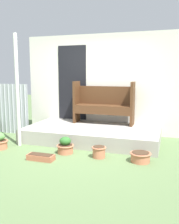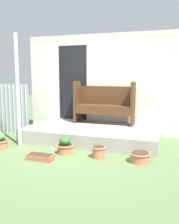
% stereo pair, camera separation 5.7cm
% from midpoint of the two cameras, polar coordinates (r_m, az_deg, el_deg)
% --- Properties ---
extents(ground_plane, '(24.00, 24.00, 0.00)m').
position_cam_midpoint_polar(ground_plane, '(5.30, -3.83, -8.54)').
color(ground_plane, '#5B7547').
extents(porch_slab, '(3.11, 1.68, 0.31)m').
position_cam_midpoint_polar(porch_slab, '(5.97, 0.47, -4.97)').
color(porch_slab, '#A8A399').
rests_on(porch_slab, ground_plane).
extents(house_wall, '(4.31, 0.08, 2.60)m').
position_cam_midpoint_polar(house_wall, '(6.65, 2.47, 6.38)').
color(house_wall, white).
rests_on(house_wall, ground_plane).
extents(support_post, '(0.08, 0.08, 2.41)m').
position_cam_midpoint_polar(support_post, '(5.59, -16.46, 4.61)').
color(support_post, silver).
rests_on(support_post, ground_plane).
extents(bench, '(1.52, 0.40, 1.07)m').
position_cam_midpoint_polar(bench, '(6.32, 3.04, 2.27)').
color(bench, '#4C2D19').
rests_on(bench, porch_slab).
extents(flower_pot_middle, '(0.35, 0.35, 0.33)m').
position_cam_midpoint_polar(flower_pot_middle, '(5.03, -5.87, -7.76)').
color(flower_pot_middle, '#C67251').
rests_on(flower_pot_middle, ground_plane).
extents(flower_pot_right, '(0.28, 0.28, 0.22)m').
position_cam_midpoint_polar(flower_pot_right, '(4.76, 1.82, -9.00)').
color(flower_pot_right, '#C67251').
rests_on(flower_pot_right, ground_plane).
extents(flower_pot_far_right, '(0.38, 0.38, 0.18)m').
position_cam_midpoint_polar(flower_pot_far_right, '(4.63, 11.21, -9.96)').
color(flower_pot_far_right, '#C67251').
rests_on(flower_pot_far_right, ground_plane).
extents(planter_box_rect, '(0.50, 0.20, 0.11)m').
position_cam_midpoint_polar(planter_box_rect, '(4.74, -11.41, -10.08)').
color(planter_box_rect, '#B76647').
rests_on(planter_box_rect, ground_plane).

